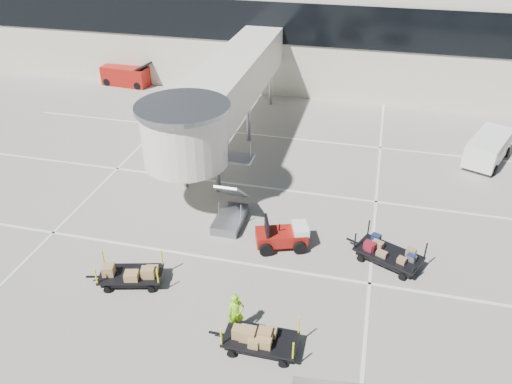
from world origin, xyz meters
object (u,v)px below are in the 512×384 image
ground_worker (236,314)px  box_cart_far (130,274)px  box_cart_near (262,338)px  suitcase_cart (389,254)px  baggage_tug (283,236)px  minivan (489,146)px  belt_loader (127,76)px

ground_worker → box_cart_far: bearing=132.5°
box_cart_near → ground_worker: 1.40m
suitcase_cart → ground_worker: (-5.80, -5.77, 0.41)m
suitcase_cart → box_cart_far: size_ratio=1.07×
baggage_tug → box_cart_far: size_ratio=0.80×
box_cart_near → ground_worker: bearing=152.3°
ground_worker → minivan: ground_worker is taller
ground_worker → belt_loader: (-17.40, 25.58, -0.11)m
baggage_tug → box_cart_near: size_ratio=0.79×
suitcase_cart → belt_loader: (-23.19, 19.81, 0.30)m
box_cart_far → baggage_tug: bearing=20.6°
box_cart_far → belt_loader: (-12.05, 23.98, 0.36)m
baggage_tug → box_cart_far: 7.41m
baggage_tug → box_cart_far: baggage_tug is taller
baggage_tug → minivan: size_ratio=0.56×
box_cart_far → belt_loader: bearing=102.1°
box_cart_far → ground_worker: 5.60m
suitcase_cart → belt_loader: size_ratio=0.81×
suitcase_cart → box_cart_far: suitcase_cart is taller
box_cart_far → ground_worker: ground_worker is taller
box_cart_far → ground_worker: size_ratio=1.86×
baggage_tug → suitcase_cart: (5.09, -0.10, -0.08)m
box_cart_near → box_cart_far: bearing=161.0°
baggage_tug → ground_worker: (-0.70, -5.87, 0.33)m
baggage_tug → ground_worker: size_ratio=1.48×
box_cart_far → minivan: bearing=29.1°
box_cart_near → box_cart_far: size_ratio=1.00×
baggage_tug → ground_worker: ground_worker is taller
box_cart_far → minivan: minivan is taller
baggage_tug → ground_worker: 5.92m
suitcase_cart → box_cart_near: bearing=-101.3°
box_cart_near → box_cart_far: box_cart_near is taller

